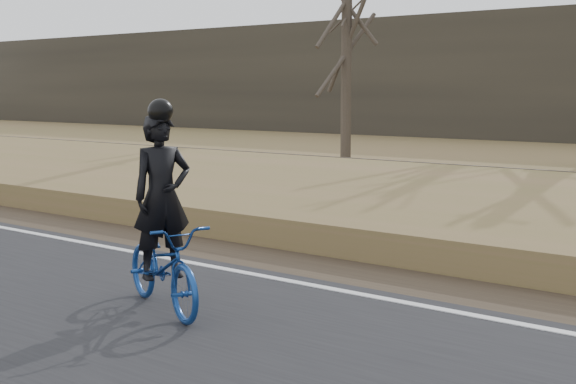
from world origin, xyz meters
The scene contains 2 objects.
cyclist centered at (-5.76, -1.61, 0.76)m, with size 1.90×1.25×2.21m.
bare_tree_far_left centered at (-14.66, 14.93, 3.90)m, with size 0.36×0.36×7.80m, color #494136.
Camera 1 is at (0.34, -7.26, 2.37)m, focal length 50.00 mm.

